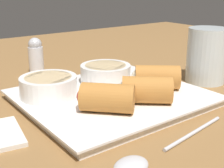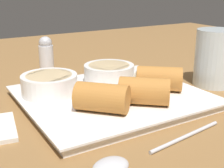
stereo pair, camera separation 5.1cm
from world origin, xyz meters
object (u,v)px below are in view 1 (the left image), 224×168
object	(u,v)px
serving_plate	(112,98)
dipping_bowl_near	(106,73)
drinking_glass	(207,55)
spoon	(142,161)
salt_shaker	(37,56)
dipping_bowl_far	(49,86)

from	to	relation	value
serving_plate	dipping_bowl_near	bearing A→B (deg)	64.35
dipping_bowl_near	drinking_glass	world-z (taller)	drinking_glass
spoon	drinking_glass	size ratio (longest dim) A/B	1.95
dipping_bowl_near	salt_shaker	size ratio (longest dim) A/B	1.16
dipping_bowl_near	drinking_glass	xyz separation A→B (cm)	(18.92, -7.64, 2.06)
drinking_glass	salt_shaker	distance (cm)	35.24
serving_plate	drinking_glass	size ratio (longest dim) A/B	2.67
dipping_bowl_far	spoon	world-z (taller)	dipping_bowl_far
dipping_bowl_near	salt_shaker	bearing A→B (deg)	106.22
dipping_bowl_near	dipping_bowl_far	bearing A→B (deg)	-177.32
serving_plate	spoon	bearing A→B (deg)	-117.04
serving_plate	drinking_glass	xyz separation A→B (cm)	(21.59, -2.08, 4.59)
spoon	drinking_glass	distance (cm)	34.23
drinking_glass	dipping_bowl_far	bearing A→B (deg)	166.89
dipping_bowl_near	salt_shaker	world-z (taller)	salt_shaker
spoon	dipping_bowl_near	bearing A→B (deg)	63.30
dipping_bowl_far	spoon	xyz separation A→B (cm)	(0.12, -22.20, -2.63)
dipping_bowl_near	drinking_glass	size ratio (longest dim) A/B	0.85
dipping_bowl_near	spoon	distance (cm)	25.59
dipping_bowl_near	dipping_bowl_far	xyz separation A→B (cm)	(-11.56, -0.54, 0.00)
serving_plate	dipping_bowl_far	xyz separation A→B (cm)	(-8.89, 5.02, 2.53)
dipping_bowl_near	dipping_bowl_far	distance (cm)	11.57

